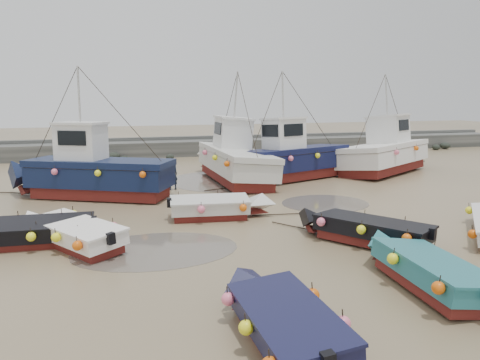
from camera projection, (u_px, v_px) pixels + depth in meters
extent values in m
plane|color=#8E7A5C|center=(261.00, 229.00, 17.38)|extent=(120.00, 120.00, 0.00)
cube|color=#62615D|center=(178.00, 148.00, 38.12)|extent=(60.00, 2.20, 1.20)
cube|color=#62615D|center=(175.00, 138.00, 39.14)|extent=(60.00, 0.60, 0.25)
ellipsoid|color=black|center=(248.00, 154.00, 36.69)|extent=(0.84, 0.86, 0.51)
ellipsoid|color=black|center=(274.00, 150.00, 38.85)|extent=(0.98, 1.07, 0.72)
ellipsoid|color=black|center=(349.00, 150.00, 39.56)|extent=(0.78, 0.90, 0.59)
ellipsoid|color=black|center=(436.00, 147.00, 42.13)|extent=(0.68, 0.72, 0.52)
ellipsoid|color=black|center=(400.00, 150.00, 40.56)|extent=(0.60, 0.70, 0.31)
ellipsoid|color=black|center=(114.00, 156.00, 35.38)|extent=(0.99, 0.80, 0.58)
ellipsoid|color=black|center=(326.00, 152.00, 39.27)|extent=(0.54, 0.46, 0.30)
ellipsoid|color=black|center=(297.00, 152.00, 38.81)|extent=(0.61, 0.47, 0.46)
ellipsoid|color=black|center=(445.00, 145.00, 42.78)|extent=(0.92, 0.97, 0.58)
ellipsoid|color=black|center=(124.00, 158.00, 35.42)|extent=(0.61, 0.53, 0.32)
ellipsoid|color=black|center=(309.00, 150.00, 39.74)|extent=(0.67, 0.55, 0.43)
ellipsoid|color=black|center=(54.00, 159.00, 33.24)|extent=(1.09, 0.88, 0.72)
ellipsoid|color=black|center=(83.00, 160.00, 34.06)|extent=(0.65, 0.60, 0.37)
ellipsoid|color=black|center=(298.00, 152.00, 38.18)|extent=(0.88, 0.64, 0.62)
ellipsoid|color=black|center=(170.00, 157.00, 35.67)|extent=(0.64, 0.62, 0.48)
ellipsoid|color=black|center=(275.00, 152.00, 38.75)|extent=(0.55, 0.45, 0.29)
cylinder|color=#5B5348|center=(156.00, 250.00, 15.07)|extent=(5.34, 5.34, 0.01)
cylinder|color=#5B5348|center=(325.00, 203.00, 21.53)|extent=(4.06, 4.06, 0.01)
cylinder|color=#5B5348|center=(218.00, 181.00, 27.06)|extent=(5.65, 5.65, 0.01)
cube|color=maroon|center=(77.00, 243.00, 15.35)|extent=(3.01, 3.66, 0.30)
cube|color=white|center=(76.00, 232.00, 15.28)|extent=(3.33, 3.99, 0.45)
pyramid|color=white|center=(42.00, 207.00, 16.66)|extent=(1.58, 1.39, 0.90)
cube|color=brown|center=(76.00, 227.00, 15.25)|extent=(2.76, 3.33, 0.10)
cube|color=white|center=(76.00, 224.00, 15.24)|extent=(3.43, 4.10, 0.07)
cube|color=black|center=(112.00, 239.00, 13.96)|extent=(0.28, 0.27, 0.35)
cylinder|color=black|center=(31.00, 228.00, 17.43)|extent=(1.15, 1.68, 0.04)
sphere|color=#E75E0D|center=(78.00, 244.00, 13.66)|extent=(0.30, 0.30, 0.30)
sphere|color=#E75E0D|center=(114.00, 228.00, 15.30)|extent=(0.30, 0.30, 0.30)
sphere|color=#E75E0D|center=(57.00, 236.00, 14.45)|extent=(0.30, 0.30, 0.30)
sphere|color=#E75E0D|center=(94.00, 222.00, 16.08)|extent=(0.30, 0.30, 0.30)
sphere|color=#E75E0D|center=(38.00, 229.00, 15.23)|extent=(0.30, 0.30, 0.30)
sphere|color=#E75E0D|center=(75.00, 216.00, 16.87)|extent=(0.30, 0.30, 0.30)
cube|color=maroon|center=(290.00, 341.00, 9.24)|extent=(1.31, 3.11, 0.30)
cube|color=black|center=(290.00, 323.00, 9.18)|extent=(1.53, 3.34, 0.45)
pyramid|color=black|center=(257.00, 266.00, 10.99)|extent=(1.48, 0.74, 0.90)
cube|color=brown|center=(290.00, 315.00, 9.15)|extent=(1.23, 2.81, 0.10)
cube|color=black|center=(290.00, 311.00, 9.13)|extent=(1.59, 3.42, 0.07)
cylinder|color=black|center=(246.00, 289.00, 11.97)|extent=(0.08, 2.00, 0.04)
sphere|color=#E75E0D|center=(346.00, 328.00, 8.78)|extent=(0.30, 0.30, 0.30)
sphere|color=#E75E0D|center=(249.00, 324.00, 8.92)|extent=(0.30, 0.30, 0.30)
sphere|color=#E75E0D|center=(315.00, 299.00, 10.02)|extent=(0.30, 0.30, 0.30)
sphere|color=#E75E0D|center=(230.00, 296.00, 10.16)|extent=(0.30, 0.30, 0.30)
cube|color=maroon|center=(432.00, 285.00, 11.93)|extent=(1.57, 3.40, 0.30)
cube|color=#226971|center=(433.00, 271.00, 11.87)|extent=(1.82, 3.66, 0.45)
pyramid|color=#226971|center=(390.00, 231.00, 13.84)|extent=(1.67, 0.80, 0.90)
cube|color=brown|center=(433.00, 265.00, 11.84)|extent=(1.47, 3.07, 0.10)
cube|color=#226971|center=(433.00, 262.00, 11.82)|extent=(1.89, 3.74, 0.07)
cylinder|color=black|center=(373.00, 251.00, 14.87)|extent=(0.15, 2.00, 0.04)
sphere|color=#E75E0D|center=(435.00, 294.00, 10.28)|extent=(0.30, 0.30, 0.30)
sphere|color=#E75E0D|center=(478.00, 271.00, 11.59)|extent=(0.30, 0.30, 0.30)
sphere|color=#E75E0D|center=(390.00, 264.00, 12.10)|extent=(0.30, 0.30, 0.30)
sphere|color=#E75E0D|center=(432.00, 247.00, 13.41)|extent=(0.30, 0.30, 0.30)
sphere|color=#E75E0D|center=(475.00, 231.00, 14.99)|extent=(0.30, 0.30, 0.30)
sphere|color=#E75E0D|center=(472.00, 208.00, 18.07)|extent=(0.30, 0.30, 0.30)
cube|color=maroon|center=(38.00, 241.00, 15.56)|extent=(3.34, 1.34, 0.30)
cube|color=black|center=(37.00, 230.00, 15.49)|extent=(3.59, 1.56, 0.45)
cube|color=brown|center=(36.00, 225.00, 15.46)|extent=(3.02, 1.25, 0.10)
cube|color=black|center=(36.00, 222.00, 15.44)|extent=(3.67, 1.62, 0.07)
cube|color=black|center=(94.00, 221.00, 15.86)|extent=(0.19, 0.23, 0.35)
sphere|color=#E75E0D|center=(78.00, 231.00, 14.99)|extent=(0.30, 0.30, 0.30)
sphere|color=#E75E0D|center=(62.00, 219.00, 16.40)|extent=(0.30, 0.30, 0.30)
sphere|color=#E75E0D|center=(31.00, 234.00, 14.69)|extent=(0.30, 0.30, 0.30)
sphere|color=#E75E0D|center=(19.00, 222.00, 16.10)|extent=(0.30, 0.30, 0.30)
cube|color=maroon|center=(210.00, 215.00, 18.90)|extent=(2.99, 1.52, 0.30)
cube|color=beige|center=(210.00, 206.00, 18.84)|extent=(3.22, 1.75, 0.45)
pyramid|color=beige|center=(256.00, 193.00, 19.05)|extent=(0.87, 1.49, 0.90)
cube|color=brown|center=(210.00, 202.00, 18.81)|extent=(2.70, 1.42, 0.10)
cube|color=beige|center=(210.00, 200.00, 18.79)|extent=(3.30, 1.82, 0.07)
cube|color=black|center=(169.00, 203.00, 18.56)|extent=(0.20, 0.24, 0.35)
cylinder|color=black|center=(275.00, 215.00, 19.35)|extent=(1.99, 0.26, 0.04)
sphere|color=#E75E0D|center=(178.00, 200.00, 19.43)|extent=(0.30, 0.30, 0.30)
sphere|color=#E75E0D|center=(201.00, 208.00, 17.95)|extent=(0.30, 0.30, 0.30)
sphere|color=#E75E0D|center=(217.00, 198.00, 19.69)|extent=(0.30, 0.30, 0.30)
sphere|color=#E75E0D|center=(243.00, 207.00, 18.20)|extent=(0.30, 0.30, 0.30)
cube|color=maroon|center=(372.00, 240.00, 15.65)|extent=(3.09, 3.57, 0.30)
cube|color=black|center=(372.00, 229.00, 15.58)|extent=(3.43, 3.91, 0.45)
pyramid|color=black|center=(316.00, 206.00, 16.85)|extent=(1.72, 1.51, 0.90)
cube|color=brown|center=(373.00, 224.00, 15.55)|extent=(2.83, 3.25, 0.10)
cube|color=black|center=(373.00, 222.00, 15.54)|extent=(3.53, 4.01, 0.07)
cube|color=black|center=(432.00, 235.00, 14.37)|extent=(0.28, 0.27, 0.35)
cylinder|color=black|center=(294.00, 227.00, 17.58)|extent=(1.19, 1.65, 0.04)
sphere|color=#E75E0D|center=(406.00, 241.00, 13.96)|extent=(0.30, 0.30, 0.30)
sphere|color=#E75E0D|center=(404.00, 224.00, 15.82)|extent=(0.30, 0.30, 0.30)
sphere|color=#E75E0D|center=(361.00, 232.00, 14.86)|extent=(0.30, 0.30, 0.30)
sphere|color=#E75E0D|center=(364.00, 217.00, 16.72)|extent=(0.30, 0.30, 0.30)
sphere|color=#E75E0D|center=(320.00, 224.00, 15.76)|extent=(0.30, 0.30, 0.30)
cube|color=maroon|center=(101.00, 192.00, 22.66)|extent=(6.53, 4.53, 0.55)
cube|color=#0E1838|center=(100.00, 177.00, 22.52)|extent=(7.09, 5.05, 0.95)
pyramid|color=#0E1838|center=(26.00, 161.00, 23.07)|extent=(2.31, 2.76, 1.40)
cube|color=brown|center=(100.00, 166.00, 22.43)|extent=(6.92, 4.90, 0.08)
cube|color=#0E1838|center=(100.00, 163.00, 22.40)|extent=(7.25, 5.16, 0.30)
cube|color=white|center=(81.00, 143.00, 22.39)|extent=(2.52, 2.37, 1.70)
cube|color=white|center=(80.00, 124.00, 22.22)|extent=(2.72, 2.55, 0.12)
cube|color=black|center=(61.00, 137.00, 22.52)|extent=(0.66, 1.30, 0.68)
cylinder|color=#B7B7B2|center=(78.00, 95.00, 21.98)|extent=(0.10, 0.10, 2.60)
cylinder|color=black|center=(9.00, 193.00, 23.57)|extent=(2.73, 1.34, 0.05)
sphere|color=pink|center=(142.00, 176.00, 20.73)|extent=(0.30, 0.30, 0.30)
sphere|color=pink|center=(142.00, 166.00, 23.45)|extent=(0.30, 0.30, 0.30)
sphere|color=pink|center=(98.00, 175.00, 21.10)|extent=(0.30, 0.30, 0.30)
sphere|color=pink|center=(102.00, 165.00, 23.82)|extent=(0.30, 0.30, 0.30)
sphere|color=pink|center=(54.00, 173.00, 21.47)|extent=(0.30, 0.30, 0.30)
sphere|color=pink|center=(64.00, 164.00, 24.19)|extent=(0.30, 0.30, 0.30)
cube|color=maroon|center=(234.00, 177.00, 26.80)|extent=(2.46, 7.19, 0.55)
cube|color=silver|center=(234.00, 164.00, 26.67)|extent=(2.86, 7.72, 0.95)
pyramid|color=silver|center=(215.00, 144.00, 30.64)|extent=(2.66, 1.51, 1.40)
cube|color=brown|center=(234.00, 155.00, 26.57)|extent=(2.75, 7.54, 0.08)
cube|color=silver|center=(234.00, 153.00, 26.55)|extent=(2.92, 7.90, 0.30)
cube|color=white|center=(229.00, 134.00, 27.35)|extent=(1.90, 2.06, 1.70)
cube|color=white|center=(229.00, 118.00, 27.19)|extent=(2.05, 2.22, 0.12)
cube|color=black|center=(225.00, 129.00, 28.26)|extent=(1.56, 0.10, 0.68)
cylinder|color=#B7B7B2|center=(229.00, 95.00, 26.94)|extent=(0.10, 0.10, 2.60)
cylinder|color=black|center=(211.00, 167.00, 32.05)|extent=(0.15, 3.00, 0.05)
sphere|color=pink|center=(224.00, 167.00, 23.33)|extent=(0.30, 0.30, 0.30)
sphere|color=pink|center=(269.00, 161.00, 25.31)|extent=(0.30, 0.30, 0.30)
sphere|color=pink|center=(213.00, 160.00, 25.61)|extent=(0.30, 0.30, 0.30)
sphere|color=pink|center=(255.00, 156.00, 27.59)|extent=(0.30, 0.30, 0.30)
sphere|color=pink|center=(203.00, 155.00, 27.90)|extent=(0.30, 0.30, 0.30)
sphere|color=pink|center=(242.00, 151.00, 29.87)|extent=(0.30, 0.30, 0.30)
cube|color=maroon|center=(296.00, 174.00, 27.65)|extent=(6.34, 3.96, 0.55)
cube|color=#0E1336|center=(297.00, 162.00, 27.51)|extent=(6.87, 4.44, 0.95)
pyramid|color=#0E1336|center=(245.00, 155.00, 25.21)|extent=(2.15, 2.69, 1.40)
cube|color=brown|center=(297.00, 153.00, 27.42)|extent=(6.70, 4.30, 0.08)
cube|color=#0E1336|center=(297.00, 151.00, 27.39)|extent=(7.03, 4.54, 0.30)
cube|color=white|center=(286.00, 135.00, 26.71)|extent=(2.44, 2.23, 1.70)
cube|color=white|center=(286.00, 119.00, 26.55)|extent=(2.64, 2.41, 0.12)
cube|color=black|center=(272.00, 131.00, 26.08)|extent=(0.53, 1.32, 0.68)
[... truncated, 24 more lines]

